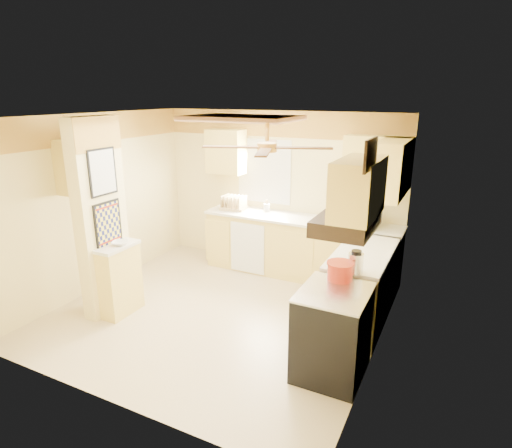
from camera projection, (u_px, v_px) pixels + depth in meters
The scene contains 34 objects.
floor at pixel (219, 313), 5.60m from camera, with size 4.00×4.00×0.00m, color #CEB78E.
ceiling at pixel (214, 116), 4.86m from camera, with size 4.00×4.00×0.00m, color white.
wall_back at pixel (278, 191), 6.86m from camera, with size 4.00×4.00×0.00m, color #EDD990.
wall_front at pixel (99, 280), 3.60m from camera, with size 4.00×4.00×0.00m, color #EDD990.
wall_left at pixel (96, 203), 6.08m from camera, with size 3.80×3.80×0.00m, color #EDD990.
wall_right at pixel (383, 246), 4.38m from camera, with size 3.80×3.80×0.00m, color #EDD990.
wallpaper_border at pixel (279, 124), 6.53m from camera, with size 4.00×0.02×0.40m, color #FFCD4B.
partition_column at pixel (101, 219), 5.33m from camera, with size 0.20×0.70×2.50m, color #EDD990.
partition_ledge at pixel (120, 281), 5.48m from camera, with size 0.25×0.55×0.90m, color #E5CD58.
ledge_top at pixel (117, 246), 5.34m from camera, with size 0.28×0.58×0.04m, color silver.
lower_cabinets_back at pixel (300, 248), 6.62m from camera, with size 3.00×0.60×0.90m, color #E5CD58.
lower_cabinets_right at pixel (362, 289), 5.26m from camera, with size 0.60×1.40×0.90m, color #E5CD58.
countertop_back at pixel (300, 219), 6.48m from camera, with size 3.04×0.64×0.04m, color silver.
countertop_right at pixel (364, 253), 5.12m from camera, with size 0.64×1.44×0.04m, color silver.
dishwasher_panel at pixel (247, 248), 6.68m from camera, with size 0.58×0.02×0.80m, color white.
window at pixel (264, 171), 6.86m from camera, with size 0.92×0.02×1.02m.
upper_cab_back_left at pixel (226, 151), 6.89m from camera, with size 0.60×0.35×0.70m, color #E5CD58.
upper_cab_back_right at pixel (377, 162), 5.87m from camera, with size 0.90×0.35×0.70m, color #E5CD58.
upper_cab_right at pixel (392, 168), 5.35m from camera, with size 0.35×1.00×0.70m, color #E5CD58.
upper_cab_left_wall at pixel (87, 165), 5.62m from camera, with size 0.35×0.75×0.70m, color #E5CD58.
upper_cab_over_stove at pixel (358, 188), 3.78m from camera, with size 0.35×0.76×0.52m, color #E5CD58.
stove at pixel (332, 332), 4.28m from camera, with size 0.68×0.77×0.92m.
range_hood at pixel (347, 223), 3.91m from camera, with size 0.50×0.76×0.14m, color black.
poster_menu at pixel (103, 172), 5.11m from camera, with size 0.02×0.42×0.57m.
poster_nashville at pixel (108, 224), 5.30m from camera, with size 0.02×0.42×0.57m.
ceiling_light_panel at pixel (242, 118), 5.26m from camera, with size 1.35×0.95×0.06m.
ceiling_fan at pixel (267, 147), 3.90m from camera, with size 1.15×1.15×0.26m.
vent_grate at pixel (371, 155), 3.31m from camera, with size 0.02×0.40×0.25m, color black.
microwave at pixel (360, 217), 6.06m from camera, with size 0.49×0.33×0.27m, color white.
bowl at pixel (120, 243), 5.33m from camera, with size 0.19×0.19×0.05m, color white.
dutch_oven at pixel (340, 271), 4.38m from camera, with size 0.28×0.28×0.19m.
kettle at pixel (356, 262), 4.48m from camera, with size 0.16×0.16×0.25m.
dish_rack at pixel (233, 204), 6.94m from camera, with size 0.42×0.34×0.22m.
utensil_crock at pixel (267, 208), 6.82m from camera, with size 0.10×0.10×0.19m.
Camera 1 is at (2.66, -4.27, 2.76)m, focal length 30.00 mm.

